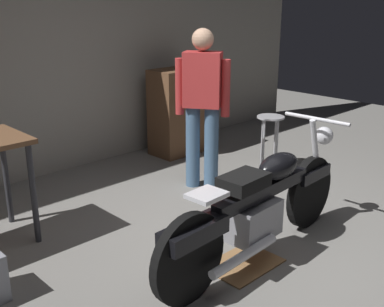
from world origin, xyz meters
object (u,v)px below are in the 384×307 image
motorcycle (260,205)px  person_standing (202,102)px  wooden_dresser (181,111)px  shop_stool (270,128)px

motorcycle → person_standing: bearing=58.5°
person_standing → wooden_dresser: person_standing is taller
motorcycle → wooden_dresser: bearing=56.7°
motorcycle → person_standing: (0.74, 1.36, 0.48)m
shop_stool → wooden_dresser: 1.25m
motorcycle → wooden_dresser: size_ratio=1.99×
motorcycle → shop_stool: bearing=32.2°
motorcycle → person_standing: size_ratio=1.31×
motorcycle → shop_stool: size_ratio=3.42×
person_standing → shop_stool: bearing=-132.7°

